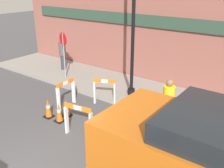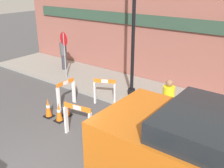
% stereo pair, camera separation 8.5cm
% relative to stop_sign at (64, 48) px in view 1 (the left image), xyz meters
% --- Properties ---
extents(sidewalk_slab, '(18.00, 2.87, 0.14)m').
position_rel_stop_sign_xyz_m(sidewalk_slab, '(4.27, 0.70, -1.51)').
color(sidewalk_slab, gray).
rests_on(sidewalk_slab, ground_plane).
extents(storefront_facade, '(18.00, 0.22, 5.50)m').
position_rel_stop_sign_xyz_m(storefront_facade, '(4.27, 2.21, 1.18)').
color(storefront_facade, '#93564C').
rests_on(storefront_facade, ground_plane).
extents(stop_sign, '(0.59, 0.15, 2.14)m').
position_rel_stop_sign_xyz_m(stop_sign, '(0.00, 0.00, 0.00)').
color(stop_sign, gray).
rests_on(stop_sign, sidewalk_slab).
extents(barricade_0, '(0.81, 0.49, 1.01)m').
position_rel_stop_sign_xyz_m(barricade_0, '(3.04, -0.88, -1.03)').
color(barricade_0, white).
rests_on(barricade_0, ground_plane).
extents(barricade_1, '(0.15, 0.85, 1.02)m').
position_rel_stop_sign_xyz_m(barricade_1, '(2.01, -1.89, -1.02)').
color(barricade_1, white).
rests_on(barricade_1, ground_plane).
extents(barricade_2, '(0.95, 0.28, 1.04)m').
position_rel_stop_sign_xyz_m(barricade_2, '(3.79, -3.11, -1.00)').
color(barricade_2, white).
rests_on(barricade_2, ground_plane).
extents(barricade_3, '(0.28, 0.78, 1.01)m').
position_rel_stop_sign_xyz_m(barricade_3, '(5.05, -1.22, -1.04)').
color(barricade_3, white).
rests_on(barricade_3, ground_plane).
extents(traffic_cone_0, '(0.30, 0.30, 0.69)m').
position_rel_stop_sign_xyz_m(traffic_cone_0, '(2.12, -2.86, -1.24)').
color(traffic_cone_0, black).
rests_on(traffic_cone_0, ground_plane).
extents(traffic_cone_1, '(0.30, 0.30, 0.61)m').
position_rel_stop_sign_xyz_m(traffic_cone_1, '(2.56, -2.43, -1.28)').
color(traffic_cone_1, black).
rests_on(traffic_cone_1, ground_plane).
extents(traffic_cone_2, '(0.30, 0.30, 0.68)m').
position_rel_stop_sign_xyz_m(traffic_cone_2, '(2.65, -2.85, -1.25)').
color(traffic_cone_2, black).
rests_on(traffic_cone_2, ground_plane).
extents(traffic_cone_3, '(0.30, 0.30, 0.47)m').
position_rel_stop_sign_xyz_m(traffic_cone_3, '(4.40, -0.83, -1.35)').
color(traffic_cone_3, black).
rests_on(traffic_cone_3, ground_plane).
extents(person_worker, '(0.38, 0.38, 1.80)m').
position_rel_stop_sign_xyz_m(person_worker, '(5.85, -1.39, -0.60)').
color(person_worker, '#33333D').
rests_on(person_worker, ground_plane).
extents(person_pedestrian, '(0.42, 0.42, 1.61)m').
position_rel_stop_sign_xyz_m(person_pedestrian, '(-0.98, 0.80, -0.57)').
color(person_pedestrian, '#33333D').
rests_on(person_pedestrian, sidewalk_slab).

